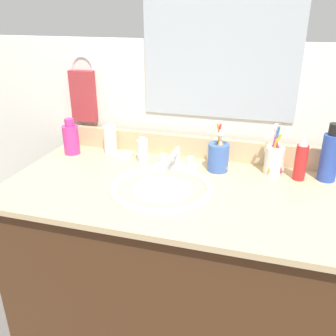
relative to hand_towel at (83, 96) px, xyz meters
The scene contains 17 objects.
vanity_cabinet 0.87m from the hand_towel, 33.09° to the right, with size 1.12×0.56×0.82m, color #4C2D19.
countertop 0.62m from the hand_towel, 33.09° to the right, with size 1.17×0.61×0.02m, color #D1B284.
backsplash 0.52m from the hand_towel, ahead, with size 1.17×0.02×0.09m, color #D1B284.
back_wall 0.64m from the hand_towel, ahead, with size 2.27×0.04×1.30m, color white.
mirror_panel 0.63m from the hand_towel, ahead, with size 0.60×0.01×0.56m, color #B2BCC6.
towel_ring 0.12m from the hand_towel, 90.00° to the left, with size 0.10×0.10×0.01m, color silver.
hand_towel is the anchor object (origin of this frame).
sink_basin 0.63m from the hand_towel, 36.45° to the right, with size 0.36×0.36×0.11m.
faucet 0.52m from the hand_towel, 17.75° to the right, with size 0.16×0.10×0.08m.
bottle_shampoo_blue 1.03m from the hand_towel, ahead, with size 0.06×0.06×0.21m.
bottle_lotion_white 0.23m from the hand_towel, 26.17° to the right, with size 0.06×0.06×0.14m.
bottle_gel_clear 0.38m from the hand_towel, 21.74° to the right, with size 0.04×0.04×0.10m.
bottle_soap_pink 0.20m from the hand_towel, 92.46° to the right, with size 0.07×0.07×0.15m.
bottle_spray_red 0.94m from the hand_towel, ahead, with size 0.04×0.04×0.16m.
cup_blue_plastic 0.66m from the hand_towel, 11.75° to the right, with size 0.08×0.08×0.19m.
cup_white_ceramic 0.85m from the hand_towel, ahead, with size 0.09×0.09×0.19m.
soap_bar 0.33m from the hand_towel, 25.54° to the right, with size 0.06×0.04×0.02m, color white.
Camera 1 is at (0.32, -1.10, 1.41)m, focal length 38.98 mm.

